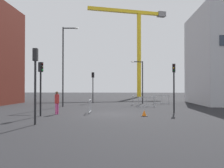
# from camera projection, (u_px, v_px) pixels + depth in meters

# --- Properties ---
(ground) EXTENTS (160.00, 160.00, 0.00)m
(ground) POSITION_uv_depth(u_px,v_px,m) (109.00, 114.00, 18.59)
(ground) COLOR black
(construction_crane) EXTENTS (17.23, 6.41, 19.30)m
(construction_crane) POSITION_uv_depth(u_px,v_px,m) (137.00, 37.00, 52.35)
(construction_crane) COLOR yellow
(construction_crane) RESTS_ON ground
(streetlamp_tall) EXTENTS (1.71, 0.28, 8.64)m
(streetlamp_tall) POSITION_uv_depth(u_px,v_px,m) (65.00, 61.00, 25.73)
(streetlamp_tall) COLOR black
(streetlamp_tall) RESTS_ON ground
(streetlamp_short) EXTENTS (1.60, 0.67, 5.50)m
(streetlamp_short) POSITION_uv_depth(u_px,v_px,m) (141.00, 78.00, 30.71)
(streetlamp_short) COLOR #232326
(streetlamp_short) RESTS_ON ground
(traffic_light_corner) EXTENTS (0.26, 0.38, 4.25)m
(traffic_light_corner) POSITION_uv_depth(u_px,v_px,m) (35.00, 74.00, 13.20)
(traffic_light_corner) COLOR #232326
(traffic_light_corner) RESTS_ON ground
(traffic_light_far) EXTENTS (0.38, 0.36, 4.12)m
(traffic_light_far) POSITION_uv_depth(u_px,v_px,m) (93.00, 82.00, 31.88)
(traffic_light_far) COLOR black
(traffic_light_far) RESTS_ON ground
(traffic_light_crosswalk) EXTENTS (0.39, 0.35, 3.90)m
(traffic_light_crosswalk) POSITION_uv_depth(u_px,v_px,m) (41.00, 80.00, 17.13)
(traffic_light_crosswalk) COLOR black
(traffic_light_crosswalk) RESTS_ON ground
(traffic_light_median) EXTENTS (0.30, 0.39, 4.03)m
(traffic_light_median) POSITION_uv_depth(u_px,v_px,m) (174.00, 80.00, 19.61)
(traffic_light_median) COLOR black
(traffic_light_median) RESTS_ON ground
(pedestrian_walking) EXTENTS (0.34, 0.34, 1.77)m
(pedestrian_walking) POSITION_uv_depth(u_px,v_px,m) (57.00, 101.00, 18.33)
(pedestrian_walking) COLOR #D14C8C
(pedestrian_walking) RESTS_ON ground
(safety_barrier_mid_span) EXTENTS (0.20, 1.99, 1.08)m
(safety_barrier_mid_span) POSITION_uv_depth(u_px,v_px,m) (90.00, 106.00, 19.28)
(safety_barrier_mid_span) COLOR #9EA0A5
(safety_barrier_mid_span) RESTS_ON ground
(safety_barrier_left_run) EXTENTS (0.15, 1.89, 1.08)m
(safety_barrier_left_run) POSITION_uv_depth(u_px,v_px,m) (133.00, 100.00, 28.32)
(safety_barrier_left_run) COLOR gray
(safety_barrier_left_run) RESTS_ON ground
(safety_barrier_right_run) EXTENTS (2.10, 0.30, 1.08)m
(safety_barrier_right_run) POSITION_uv_depth(u_px,v_px,m) (161.00, 100.00, 29.30)
(safety_barrier_right_run) COLOR #9EA0A5
(safety_barrier_right_run) RESTS_ON ground
(safety_barrier_rear) EXTENTS (1.92, 0.19, 1.08)m
(safety_barrier_rear) POSITION_uv_depth(u_px,v_px,m) (147.00, 102.00, 25.16)
(safety_barrier_rear) COLOR #9EA0A5
(safety_barrier_rear) RESTS_ON ground
(traffic_cone_orange) EXTENTS (0.45, 0.45, 0.46)m
(traffic_cone_orange) POSITION_uv_depth(u_px,v_px,m) (144.00, 113.00, 17.06)
(traffic_cone_orange) COLOR black
(traffic_cone_orange) RESTS_ON ground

